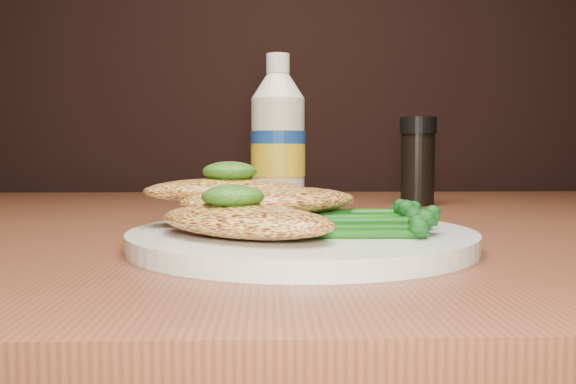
{
  "coord_description": "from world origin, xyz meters",
  "views": [
    {
      "loc": [
        -0.06,
        0.42,
        0.82
      ],
      "look_at": [
        -0.04,
        0.89,
        0.79
      ],
      "focal_mm": 39.5,
      "sensor_mm": 36.0,
      "label": 1
    }
  ],
  "objects": [
    {
      "name": "chicken_mid",
      "position": [
        -0.05,
        0.89,
        0.78
      ],
      "size": [
        0.15,
        0.11,
        0.02
      ],
      "primitive_type": "ellipsoid",
      "rotation": [
        0.0,
        0.0,
        0.37
      ],
      "color": "#F5B84E",
      "rests_on": "plate"
    },
    {
      "name": "pesto_front",
      "position": [
        -0.08,
        0.84,
        0.79
      ],
      "size": [
        0.05,
        0.05,
        0.02
      ],
      "primitive_type": "ellipsoid",
      "rotation": [
        0.0,
        0.0,
        0.19
      ],
      "color": "black",
      "rests_on": "chicken_front"
    },
    {
      "name": "chicken_front",
      "position": [
        -0.07,
        0.83,
        0.77
      ],
      "size": [
        0.15,
        0.14,
        0.02
      ],
      "primitive_type": "ellipsoid",
      "rotation": [
        0.0,
        0.0,
        -0.66
      ],
      "color": "#F5B84E",
      "rests_on": "plate"
    },
    {
      "name": "pesto_back",
      "position": [
        -0.09,
        0.91,
        0.8
      ],
      "size": [
        0.04,
        0.04,
        0.02
      ],
      "primitive_type": "ellipsoid",
      "rotation": [
        0.0,
        0.0,
        0.07
      ],
      "color": "black",
      "rests_on": "chicken_back"
    },
    {
      "name": "mayo_bottle",
      "position": [
        -0.04,
        1.15,
        0.84
      ],
      "size": [
        0.08,
        0.08,
        0.18
      ],
      "primitive_type": null,
      "rotation": [
        0.0,
        0.0,
        -0.37
      ],
      "color": "beige",
      "rests_on": "dining_table"
    },
    {
      "name": "broccolini_bundle",
      "position": [
        0.01,
        0.87,
        0.77
      ],
      "size": [
        0.13,
        0.1,
        0.02
      ],
      "primitive_type": null,
      "rotation": [
        0.0,
        0.0,
        -0.08
      ],
      "color": "#135011",
      "rests_on": "plate"
    },
    {
      "name": "pepper_grinder",
      "position": [
        0.13,
        1.21,
        0.81
      ],
      "size": [
        0.05,
        0.05,
        0.11
      ],
      "primitive_type": null,
      "rotation": [
        0.0,
        0.0,
        0.23
      ],
      "color": "black",
      "rests_on": "dining_table"
    },
    {
      "name": "chicken_back",
      "position": [
        -0.09,
        0.91,
        0.79
      ],
      "size": [
        0.13,
        0.09,
        0.02
      ],
      "primitive_type": "ellipsoid",
      "rotation": [
        0.0,
        0.0,
        0.21
      ],
      "color": "#F5B84E",
      "rests_on": "plate"
    },
    {
      "name": "plate",
      "position": [
        -0.03,
        0.87,
        0.76
      ],
      "size": [
        0.25,
        0.25,
        0.01
      ],
      "primitive_type": "cylinder",
      "color": "white",
      "rests_on": "dining_table"
    }
  ]
}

